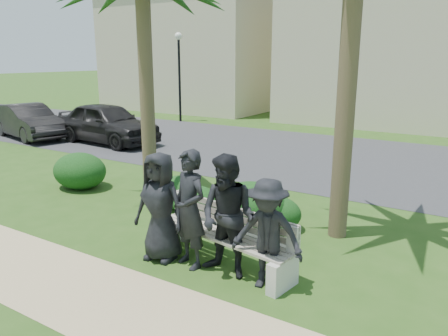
{
  "coord_description": "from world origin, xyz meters",
  "views": [
    {
      "loc": [
        4.48,
        -5.35,
        3.12
      ],
      "look_at": [
        0.49,
        1.0,
        1.22
      ],
      "focal_mm": 35.0,
      "sensor_mm": 36.0,
      "label": 1
    }
  ],
  "objects": [
    {
      "name": "park_bench",
      "position": [
        1.13,
        -0.07,
        0.39
      ],
      "size": [
        2.56,
        0.97,
        0.87
      ],
      "rotation": [
        0.0,
        0.0,
        -0.17
      ],
      "color": "gray",
      "rests_on": "ground"
    },
    {
      "name": "hedge_d",
      "position": [
        0.79,
        1.51,
        0.45
      ],
      "size": [
        1.37,
        1.13,
        0.89
      ],
      "primitive_type": "ellipsoid",
      "color": "#0F340E",
      "rests_on": "ground"
    },
    {
      "name": "hedge_e",
      "position": [
        1.21,
        1.67,
        0.32
      ],
      "size": [
        0.98,
        0.81,
        0.64
      ],
      "primitive_type": "ellipsoid",
      "color": "#0F340E",
      "rests_on": "ground"
    },
    {
      "name": "stucco_bldg_left",
      "position": [
        -12.0,
        18.0,
        3.66
      ],
      "size": [
        10.4,
        8.4,
        7.3
      ],
      "color": "beige",
      "rests_on": "ground"
    },
    {
      "name": "man_a",
      "position": [
        0.22,
        -0.44,
        0.87
      ],
      "size": [
        0.9,
        0.64,
        1.73
      ],
      "primitive_type": "imported",
      "rotation": [
        0.0,
        0.0,
        0.11
      ],
      "color": "black",
      "rests_on": "ground"
    },
    {
      "name": "car_b",
      "position": [
        -11.19,
        5.06,
        0.67
      ],
      "size": [
        4.24,
        2.23,
        1.33
      ],
      "primitive_type": "imported",
      "rotation": [
        0.0,
        0.0,
        1.36
      ],
      "color": "black",
      "rests_on": "ground"
    },
    {
      "name": "man_b",
      "position": [
        0.75,
        -0.39,
        0.91
      ],
      "size": [
        0.77,
        0.62,
        1.82
      ],
      "primitive_type": "imported",
      "rotation": [
        0.0,
        0.0,
        -0.31
      ],
      "color": "black",
      "rests_on": "ground"
    },
    {
      "name": "hedge_a",
      "position": [
        -4.01,
        1.52,
        0.45
      ],
      "size": [
        1.38,
        1.14,
        0.9
      ],
      "primitive_type": "ellipsoid",
      "color": "#0F340E",
      "rests_on": "ground"
    },
    {
      "name": "man_c",
      "position": [
        1.4,
        -0.34,
        0.91
      ],
      "size": [
        0.91,
        0.73,
        1.81
      ],
      "primitive_type": "imported",
      "rotation": [
        0.0,
        0.0,
        -0.05
      ],
      "color": "black",
      "rests_on": "ground"
    },
    {
      "name": "stucco_bldg_right",
      "position": [
        -1.0,
        18.0,
        3.66
      ],
      "size": [
        8.4,
        8.4,
        7.3
      ],
      "color": "beige",
      "rests_on": "ground"
    },
    {
      "name": "ground",
      "position": [
        0.0,
        0.0,
        0.0
      ],
      "size": [
        160.0,
        160.0,
        0.0
      ],
      "primitive_type": "plane",
      "color": "#294E16",
      "rests_on": "ground"
    },
    {
      "name": "footpath",
      "position": [
        0.0,
        -1.8,
        0.0
      ],
      "size": [
        30.0,
        1.6,
        0.01
      ],
      "primitive_type": "cube",
      "color": "tan",
      "rests_on": "ground"
    },
    {
      "name": "street_lamp",
      "position": [
        -9.0,
        12.0,
        2.94
      ],
      "size": [
        0.36,
        0.36,
        4.29
      ],
      "color": "black",
      "rests_on": "ground"
    },
    {
      "name": "car_a",
      "position": [
        -7.78,
        5.99,
        0.75
      ],
      "size": [
        4.53,
        2.11,
        1.5
      ],
      "primitive_type": "imported",
      "rotation": [
        0.0,
        0.0,
        1.49
      ],
      "color": "black",
      "rests_on": "ground"
    },
    {
      "name": "man_d",
      "position": [
        2.04,
        -0.36,
        0.78
      ],
      "size": [
        1.08,
        0.7,
        1.57
      ],
      "primitive_type": "imported",
      "rotation": [
        0.0,
        0.0,
        0.12
      ],
      "color": "black",
      "rests_on": "ground"
    },
    {
      "name": "hedge_c",
      "position": [
        -0.39,
        1.36,
        0.33
      ],
      "size": [
        1.02,
        0.84,
        0.67
      ],
      "primitive_type": "ellipsoid",
      "color": "#0F340E",
      "rests_on": "ground"
    },
    {
      "name": "hedge_b",
      "position": [
        -1.02,
        1.65,
        0.36
      ],
      "size": [
        1.09,
        0.9,
        0.71
      ],
      "primitive_type": "ellipsoid",
      "color": "#0F340E",
      "rests_on": "ground"
    },
    {
      "name": "asphalt_street",
      "position": [
        0.0,
        8.0,
        0.0
      ],
      "size": [
        160.0,
        8.0,
        0.01
      ],
      "primitive_type": "cube",
      "color": "#2D2D30",
      "rests_on": "ground"
    }
  ]
}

